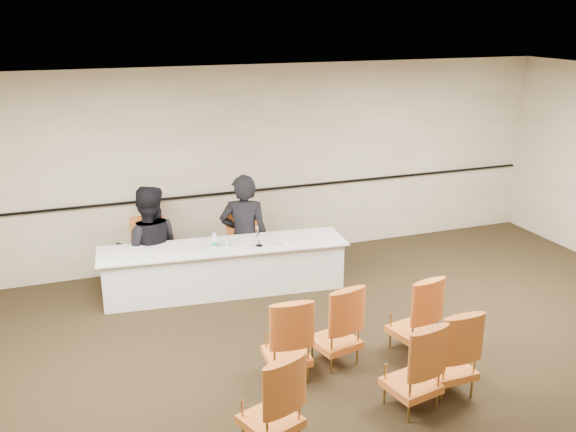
{
  "coord_description": "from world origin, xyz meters",
  "views": [
    {
      "loc": [
        -2.79,
        -5.17,
        3.76
      ],
      "look_at": [
        0.09,
        2.6,
        1.09
      ],
      "focal_mm": 40.0,
      "sensor_mm": 36.0,
      "label": 1
    }
  ],
  "objects_px": {
    "panelist_second_chair": "(149,252)",
    "drinking_glass": "(227,243)",
    "microphone": "(259,237)",
    "aud_chair_front_mid": "(335,323)",
    "aud_chair_back_left": "(270,399)",
    "aud_chair_front_right": "(414,313)",
    "panel_table": "(225,268)",
    "water_bottle": "(214,240)",
    "panelist_second": "(149,251)",
    "panelist_main": "(244,239)",
    "aud_chair_back_mid": "(412,365)",
    "panelist_main_chair": "(244,244)",
    "aud_chair_front_left": "(287,337)",
    "aud_chair_back_right": "(449,350)",
    "coffee_cup": "(286,240)"
  },
  "relations": [
    {
      "from": "panelist_main_chair",
      "to": "microphone",
      "type": "xyz_separation_m",
      "value": [
        0.01,
        -0.68,
        0.33
      ]
    },
    {
      "from": "panelist_main",
      "to": "coffee_cup",
      "type": "relative_size",
      "value": 15.68
    },
    {
      "from": "aud_chair_front_right",
      "to": "panel_table",
      "type": "bearing_deg",
      "value": 112.21
    },
    {
      "from": "panelist_main_chair",
      "to": "aud_chair_front_left",
      "type": "height_order",
      "value": "same"
    },
    {
      "from": "aud_chair_front_mid",
      "to": "aud_chair_back_mid",
      "type": "distance_m",
      "value": 1.11
    },
    {
      "from": "panel_table",
      "to": "aud_chair_back_right",
      "type": "relative_size",
      "value": 3.56
    },
    {
      "from": "panelist_second",
      "to": "aud_chair_front_mid",
      "type": "bearing_deg",
      "value": 129.46
    },
    {
      "from": "aud_chair_back_right",
      "to": "microphone",
      "type": "bearing_deg",
      "value": 108.39
    },
    {
      "from": "panelist_second_chair",
      "to": "microphone",
      "type": "distance_m",
      "value": 1.63
    },
    {
      "from": "panelist_main",
      "to": "panelist_main_chair",
      "type": "xyz_separation_m",
      "value": [
        0.0,
        0.0,
        -0.08
      ]
    },
    {
      "from": "panelist_second",
      "to": "aud_chair_front_right",
      "type": "bearing_deg",
      "value": 140.98
    },
    {
      "from": "microphone",
      "to": "aud_chair_front_mid",
      "type": "bearing_deg",
      "value": -78.28
    },
    {
      "from": "aud_chair_back_right",
      "to": "aud_chair_front_mid",
      "type": "bearing_deg",
      "value": 131.33
    },
    {
      "from": "aud_chair_front_left",
      "to": "aud_chair_front_mid",
      "type": "height_order",
      "value": "same"
    },
    {
      "from": "aud_chair_front_left",
      "to": "aud_chair_back_right",
      "type": "xyz_separation_m",
      "value": [
        1.45,
        -0.83,
        0.0
      ]
    },
    {
      "from": "panelist_second_chair",
      "to": "aud_chair_front_mid",
      "type": "bearing_deg",
      "value": -55.51
    },
    {
      "from": "panelist_main",
      "to": "aud_chair_back_left",
      "type": "xyz_separation_m",
      "value": [
        -0.91,
        -3.86,
        -0.08
      ]
    },
    {
      "from": "panelist_second_chair",
      "to": "aud_chair_front_right",
      "type": "bearing_deg",
      "value": -44.0
    },
    {
      "from": "microphone",
      "to": "aud_chair_back_right",
      "type": "xyz_separation_m",
      "value": [
        1.05,
        -3.0,
        -0.33
      ]
    },
    {
      "from": "panelist_second_chair",
      "to": "aud_chair_back_left",
      "type": "distance_m",
      "value": 4.03
    },
    {
      "from": "panel_table",
      "to": "panelist_main_chair",
      "type": "distance_m",
      "value": 0.66
    },
    {
      "from": "panelist_second_chair",
      "to": "drinking_glass",
      "type": "relative_size",
      "value": 9.5
    },
    {
      "from": "panel_table",
      "to": "panelist_main_chair",
      "type": "relative_size",
      "value": 3.56
    },
    {
      "from": "water_bottle",
      "to": "aud_chair_front_mid",
      "type": "bearing_deg",
      "value": -70.24
    },
    {
      "from": "panelist_second",
      "to": "aud_chair_front_mid",
      "type": "xyz_separation_m",
      "value": [
        1.59,
        -2.89,
        -0.03
      ]
    },
    {
      "from": "panel_table",
      "to": "coffee_cup",
      "type": "bearing_deg",
      "value": -11.42
    },
    {
      "from": "panel_table",
      "to": "aud_chair_back_left",
      "type": "relative_size",
      "value": 3.56
    },
    {
      "from": "microphone",
      "to": "aud_chair_front_mid",
      "type": "height_order",
      "value": "aud_chair_front_mid"
    },
    {
      "from": "panelist_main",
      "to": "water_bottle",
      "type": "distance_m",
      "value": 0.82
    },
    {
      "from": "water_bottle",
      "to": "aud_chair_front_right",
      "type": "height_order",
      "value": "aud_chair_front_right"
    },
    {
      "from": "water_bottle",
      "to": "aud_chair_back_right",
      "type": "xyz_separation_m",
      "value": [
        1.64,
        -3.15,
        -0.31
      ]
    },
    {
      "from": "aud_chair_front_right",
      "to": "aud_chair_front_mid",
      "type": "bearing_deg",
      "value": 162.63
    },
    {
      "from": "panel_table",
      "to": "aud_chair_back_right",
      "type": "bearing_deg",
      "value": -59.22
    },
    {
      "from": "aud_chair_front_left",
      "to": "aud_chair_back_mid",
      "type": "distance_m",
      "value": 1.35
    },
    {
      "from": "coffee_cup",
      "to": "panel_table",
      "type": "bearing_deg",
      "value": 162.9
    },
    {
      "from": "microphone",
      "to": "drinking_glass",
      "type": "xyz_separation_m",
      "value": [
        -0.41,
        0.14,
        -0.08
      ]
    },
    {
      "from": "aud_chair_front_left",
      "to": "aud_chair_back_left",
      "type": "bearing_deg",
      "value": -112.96
    },
    {
      "from": "microphone",
      "to": "water_bottle",
      "type": "distance_m",
      "value": 0.6
    },
    {
      "from": "drinking_glass",
      "to": "coffee_cup",
      "type": "bearing_deg",
      "value": -13.98
    },
    {
      "from": "panelist_main",
      "to": "panel_table",
      "type": "bearing_deg",
      "value": 68.57
    },
    {
      "from": "panelist_second_chair",
      "to": "aud_chair_back_mid",
      "type": "xyz_separation_m",
      "value": [
        1.93,
        -3.94,
        0.0
      ]
    },
    {
      "from": "aud_chair_back_mid",
      "to": "aud_chair_front_mid",
      "type": "bearing_deg",
      "value": 97.43
    },
    {
      "from": "panelist_main",
      "to": "water_bottle",
      "type": "xyz_separation_m",
      "value": [
        -0.58,
        -0.53,
        0.24
      ]
    },
    {
      "from": "panel_table",
      "to": "coffee_cup",
      "type": "relative_size",
      "value": 27.14
    },
    {
      "from": "panelist_second",
      "to": "aud_chair_front_right",
      "type": "height_order",
      "value": "panelist_second"
    },
    {
      "from": "water_bottle",
      "to": "aud_chair_back_mid",
      "type": "distance_m",
      "value": 3.47
    },
    {
      "from": "panelist_second",
      "to": "aud_chair_back_right",
      "type": "bearing_deg",
      "value": 133.17
    },
    {
      "from": "water_bottle",
      "to": "aud_chair_back_right",
      "type": "relative_size",
      "value": 0.24
    },
    {
      "from": "aud_chair_back_left",
      "to": "coffee_cup",
      "type": "bearing_deg",
      "value": 47.66
    },
    {
      "from": "panel_table",
      "to": "panelist_second",
      "type": "xyz_separation_m",
      "value": [
        -0.93,
        0.62,
        0.16
      ]
    }
  ]
}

